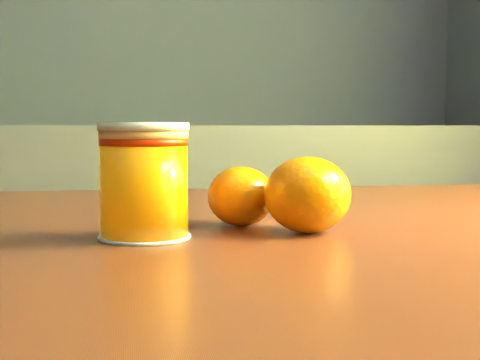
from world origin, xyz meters
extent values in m
cube|color=#612B18|center=(0.86, 0.24, 0.79)|extent=(1.10, 0.79, 0.04)
cylinder|color=orange|center=(0.79, 0.19, 0.85)|extent=(0.07, 0.07, 0.08)
cylinder|color=tan|center=(0.79, 0.19, 0.89)|extent=(0.07, 0.07, 0.01)
cylinder|color=silver|center=(0.79, 0.19, 0.89)|extent=(0.07, 0.07, 0.00)
ellipsoid|color=orange|center=(0.93, 0.20, 0.84)|extent=(0.08, 0.08, 0.06)
ellipsoid|color=orange|center=(0.88, 0.25, 0.83)|extent=(0.07, 0.07, 0.05)
camera|label=1|loc=(0.80, -0.33, 0.89)|focal=50.00mm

